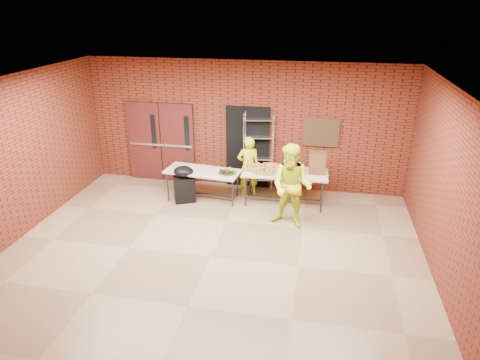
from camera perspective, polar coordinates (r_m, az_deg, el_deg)
name	(u,v)px	position (r m, az deg, el deg)	size (l,w,h in m)	color
room	(208,179)	(7.51, -4.27, 0.12)	(8.08, 7.08, 3.28)	brown
double_doors	(161,142)	(11.43, -10.44, 4.96)	(1.78, 0.12, 2.10)	#4A1615
dark_doorway	(248,147)	(10.85, 1.03, 4.36)	(1.10, 0.06, 2.10)	black
bronze_plaque	(321,132)	(10.54, 10.78, 6.25)	(0.85, 0.04, 0.70)	#3A2A17
wire_rack	(258,152)	(10.69, 2.46, 3.75)	(0.73, 0.24, 1.99)	silver
table_left	(203,173)	(10.27, -5.00, 0.94)	(1.86, 0.94, 0.73)	beige
table_right	(285,175)	(10.01, 6.02, 0.70)	(1.98, 0.85, 0.81)	beige
basket_bananas	(254,168)	(10.03, 1.94, 1.64)	(0.44, 0.34, 0.14)	#AC8245
basket_oranges	(272,167)	(10.06, 4.26, 1.67)	(0.46, 0.36, 0.14)	#AC8245
basket_apples	(264,171)	(9.85, 3.17, 1.22)	(0.43, 0.33, 0.13)	#AC8245
muffin_tray	(227,171)	(10.05, -1.74, 1.18)	(0.42, 0.42, 0.10)	#1B5316
napkin_box	(190,169)	(10.32, -6.74, 1.52)	(0.19, 0.13, 0.06)	white
coffee_dispenser	(318,163)	(9.96, 10.30, 2.25)	(0.37, 0.33, 0.48)	brown
cup_stack_front	(295,170)	(9.78, 7.33, 1.36)	(0.09, 0.09, 0.26)	white
cup_stack_mid	(301,171)	(9.79, 8.10, 1.21)	(0.07, 0.07, 0.22)	white
cup_stack_back	(299,168)	(9.93, 7.84, 1.63)	(0.09, 0.09, 0.26)	white
covered_grill	(184,184)	(10.30, -7.45, -0.49)	(0.61, 0.57, 0.89)	black
volunteer_woman	(248,166)	(10.44, 1.12, 1.85)	(0.55, 0.36, 1.50)	#C2D217
volunteer_man	(292,186)	(8.97, 6.91, -0.86)	(0.89, 0.69, 1.82)	#C2D217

